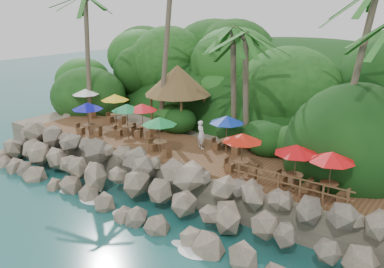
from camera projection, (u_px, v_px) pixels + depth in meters
The scene contains 12 objects.
ground at pixel (125, 222), 21.96m from camera, with size 140.00×140.00×0.00m, color #19514F.
land_base at pixel (264, 132), 33.97m from camera, with size 32.00×25.20×2.10m, color gray.
jungle_hill at pixel (298, 124), 40.06m from camera, with size 44.80×28.00×15.40m, color #143811.
seawall at pixel (150, 189), 23.16m from camera, with size 29.00×4.00×2.30m, color gray, non-canonical shape.
terrace at pixel (192, 152), 25.93m from camera, with size 26.00×5.00×0.20m, color brown.
jungle_foliage at pixel (257, 147), 33.52m from camera, with size 44.00×16.00×12.00m, color #143811, non-canonical shape.
foam_line at pixel (129, 219), 22.18m from camera, with size 25.20×0.80×0.06m.
palms at pixel (232, 3), 24.84m from camera, with size 28.25×7.05×12.80m.
palapa at pixel (178, 80), 30.31m from camera, with size 4.95×4.95×4.60m.
dining_clusters at pixel (193, 122), 25.09m from camera, with size 23.82×5.35×2.33m.
railing at pixel (289, 183), 19.69m from camera, with size 6.10×0.10×1.00m.
waiter at pixel (201, 135), 26.09m from camera, with size 0.67×0.44×1.82m, color silver.
Camera 1 is at (14.43, -13.70, 10.99)m, focal length 38.64 mm.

